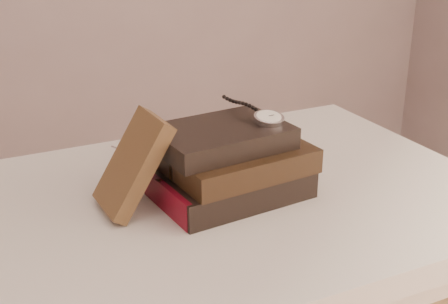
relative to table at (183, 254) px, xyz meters
name	(u,v)px	position (x,y,z in m)	size (l,w,h in m)	color
table	(183,254)	(0.00, 0.00, 0.00)	(1.00, 0.60, 0.75)	beige
book_stack	(231,164)	(0.08, -0.01, 0.15)	(0.24, 0.18, 0.11)	black
journal	(133,164)	(-0.07, 0.01, 0.16)	(0.02, 0.10, 0.16)	#3E2918
pocket_watch	(265,117)	(0.14, -0.01, 0.21)	(0.05, 0.15, 0.02)	silver
eyeglasses	(161,151)	(-0.01, 0.06, 0.16)	(0.10, 0.12, 0.05)	silver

